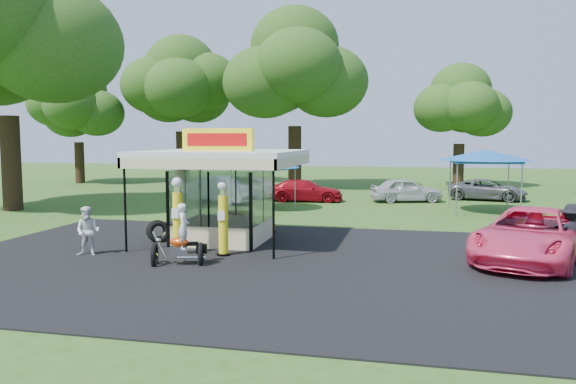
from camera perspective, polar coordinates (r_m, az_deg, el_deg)
name	(u,v)px	position (r m, az deg, el deg)	size (l,w,h in m)	color
ground	(233,278)	(15.69, -5.66, -8.70)	(120.00, 120.00, 0.00)	#2B5119
asphalt_apron	(253,262)	(17.55, -3.58, -7.08)	(20.00, 14.00, 0.04)	black
gas_station_kiosk	(223,194)	(20.69, -6.60, -0.22)	(5.40, 5.40, 4.18)	white
gas_pump_left	(178,218)	(18.67, -11.14, -2.62)	(0.48, 0.48, 2.57)	black
gas_pump_right	(223,220)	(18.30, -6.60, -2.86)	(0.46, 0.46, 2.48)	black
motorcycle	(182,241)	(17.24, -10.76, -4.87)	(1.74, 1.20, 1.97)	black
spare_tires	(158,231)	(21.24, -13.06, -3.91)	(1.05, 0.94, 0.85)	black
kiosk_car	(242,221)	(22.93, -4.74, -2.92)	(1.13, 2.82, 0.96)	yellow
pink_sedan	(531,235)	(19.03, 23.49, -4.04)	(2.77, 6.00, 1.67)	#FF4578
spectator_west	(88,231)	(19.41, -19.66, -3.78)	(0.79, 0.62, 1.63)	white
spectator_east_a	(571,235)	(18.93, 26.84, -3.90)	(1.22, 0.70, 1.89)	black
bg_car_a	(221,190)	(33.39, -6.86, 0.24)	(1.64, 4.69, 1.55)	silver
bg_car_b	(305,190)	(33.84, 1.76, 0.16)	(1.85, 4.54, 1.32)	#A70C17
bg_car_c	(406,190)	(34.27, 11.91, 0.21)	(1.70, 4.22, 1.44)	silver
bg_car_d	(487,190)	(36.60, 19.60, 0.22)	(2.13, 4.62, 1.28)	#5A5A5C
tent_west	(264,164)	(30.04, -2.49, 2.88)	(3.87, 3.87, 2.70)	gray
tent_east	(485,156)	(30.36, 19.35, 3.50)	(4.62, 4.62, 3.23)	gray
oak_far_a	(78,110)	(50.39, -20.58, 7.83)	(8.14, 8.14, 9.65)	black
oak_far_b	(181,91)	(48.50, -10.79, 10.03)	(10.10, 10.10, 12.05)	black
oak_far_c	(295,76)	(43.14, 0.70, 11.69)	(11.29, 11.29, 13.31)	black
oak_far_d	(460,110)	(45.66, 17.08, 7.96)	(7.83, 7.83, 9.32)	black
oak_near	(5,33)	(33.46, -26.81, 14.24)	(12.80, 12.80, 14.74)	black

